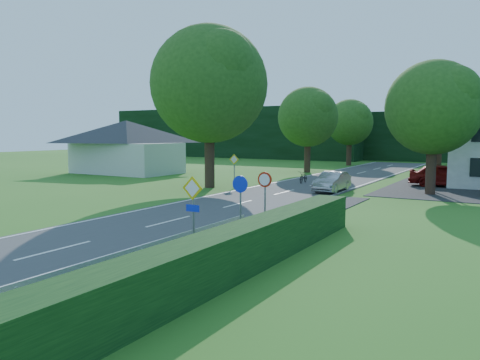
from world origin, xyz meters
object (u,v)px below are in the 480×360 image
Objects in this scene: streetlight at (430,126)px; parked_car_silver_a at (466,177)px; moving_car at (332,182)px; parked_car_red at (444,175)px; motorcycle at (303,177)px.

streetlight is 1.98× the size of parked_car_silver_a.
moving_car is 9.30m from parked_car_red.
moving_car is at bearing -54.22° from motorcycle.
parked_car_red is (0.63, 3.00, -3.59)m from streetlight.
streetlight is 7.75m from moving_car.
parked_car_red is (9.90, 2.91, 0.37)m from motorcycle.
parked_car_silver_a is (1.35, 1.00, -0.17)m from parked_car_red.
streetlight reaches higher than moving_car.
moving_car is 0.82× the size of parked_car_red.
motorcycle is at bearing 179.43° from streetlight.
parked_car_silver_a is at bearing -59.65° from parked_car_red.
parked_car_silver_a is at bearing 46.90° from moving_car.
streetlight reaches higher than parked_car_red.
streetlight is 4.53× the size of motorcycle.
streetlight is 5.84m from parked_car_silver_a.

